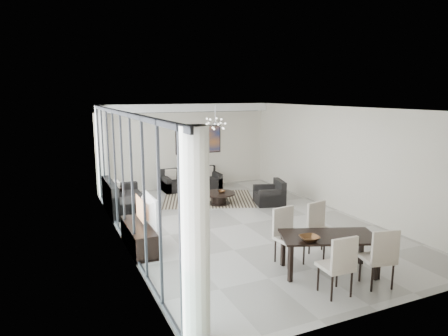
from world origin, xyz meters
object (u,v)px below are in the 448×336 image
dining_table (329,240)px  television (145,210)px  tv_console (139,237)px  sofa_main (191,182)px  coffee_table (219,198)px

dining_table → television: bearing=136.9°
tv_console → dining_table: 3.91m
sofa_main → dining_table: 7.18m
coffee_table → sofa_main: sofa_main is taller
coffee_table → dining_table: bearing=-90.4°
tv_console → television: (0.16, -0.01, 0.57)m
tv_console → dining_table: (2.91, -2.59, 0.37)m
sofa_main → coffee_table: bearing=-86.5°
tv_console → television: size_ratio=1.49×
tv_console → television: bearing=-4.2°
television → dining_table: (2.75, -2.57, -0.21)m
tv_console → dining_table: bearing=-41.6°
sofa_main → television: bearing=-120.1°
coffee_table → tv_console: bearing=-139.9°
tv_console → coffee_table: bearing=40.1°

